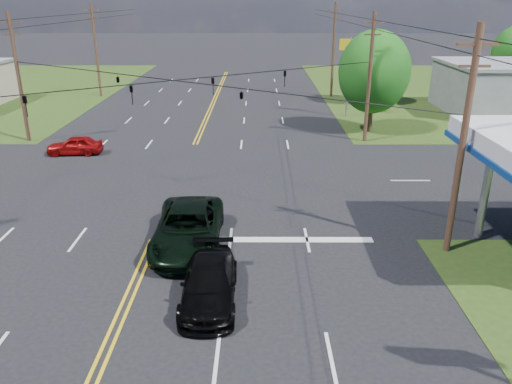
{
  "coord_description": "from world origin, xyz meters",
  "views": [
    {
      "loc": [
        4.75,
        -16.44,
        10.28
      ],
      "look_at": [
        4.66,
        6.0,
        1.58
      ],
      "focal_mm": 35.0,
      "sensor_mm": 36.0,
      "label": 1
    }
  ],
  "objects_px": {
    "pole_ne": "(369,77)",
    "pickup_dkgreen": "(188,228)",
    "suv_black": "(209,283)",
    "tree_right_b": "(373,62)",
    "tree_right_a": "(374,72)",
    "pole_se": "(463,142)",
    "pole_left_far": "(96,49)",
    "pole_right_far": "(333,49)",
    "pole_nw": "(19,77)"
  },
  "relations": [
    {
      "from": "tree_right_b",
      "to": "pickup_dkgreen",
      "type": "xyz_separation_m",
      "value": [
        -14.81,
        -32.58,
        -3.34
      ]
    },
    {
      "from": "pole_ne",
      "to": "pickup_dkgreen",
      "type": "height_order",
      "value": "pole_ne"
    },
    {
      "from": "pole_left_far",
      "to": "pole_nw",
      "type": "bearing_deg",
      "value": -90.0
    },
    {
      "from": "pole_nw",
      "to": "pole_se",
      "type": "bearing_deg",
      "value": -34.7
    },
    {
      "from": "pole_nw",
      "to": "pole_ne",
      "type": "distance_m",
      "value": 26.0
    },
    {
      "from": "tree_right_a",
      "to": "suv_black",
      "type": "xyz_separation_m",
      "value": [
        -11.0,
        -24.84,
        -4.17
      ]
    },
    {
      "from": "pole_nw",
      "to": "tree_right_b",
      "type": "relative_size",
      "value": 1.34
    },
    {
      "from": "tree_right_a",
      "to": "pickup_dkgreen",
      "type": "relative_size",
      "value": 1.3
    },
    {
      "from": "suv_black",
      "to": "pole_nw",
      "type": "bearing_deg",
      "value": 125.1
    },
    {
      "from": "tree_right_a",
      "to": "tree_right_b",
      "type": "height_order",
      "value": "tree_right_a"
    },
    {
      "from": "pole_right_far",
      "to": "pole_left_far",
      "type": "bearing_deg",
      "value": 180.0
    },
    {
      "from": "pole_right_far",
      "to": "tree_right_b",
      "type": "distance_m",
      "value": 5.4
    },
    {
      "from": "pole_ne",
      "to": "tree_right_b",
      "type": "height_order",
      "value": "pole_ne"
    },
    {
      "from": "pole_right_far",
      "to": "pickup_dkgreen",
      "type": "bearing_deg",
      "value": -107.18
    },
    {
      "from": "pole_se",
      "to": "pole_ne",
      "type": "height_order",
      "value": "same"
    },
    {
      "from": "tree_right_b",
      "to": "tree_right_a",
      "type": "bearing_deg",
      "value": -101.77
    },
    {
      "from": "pole_left_far",
      "to": "tree_right_b",
      "type": "xyz_separation_m",
      "value": [
        29.5,
        -4.0,
        -0.95
      ]
    },
    {
      "from": "pole_se",
      "to": "suv_black",
      "type": "distance_m",
      "value": 11.51
    },
    {
      "from": "pole_left_far",
      "to": "suv_black",
      "type": "bearing_deg",
      "value": -68.61
    },
    {
      "from": "pole_ne",
      "to": "pole_right_far",
      "type": "distance_m",
      "value": 19.0
    },
    {
      "from": "pickup_dkgreen",
      "to": "suv_black",
      "type": "height_order",
      "value": "pickup_dkgreen"
    },
    {
      "from": "pickup_dkgreen",
      "to": "suv_black",
      "type": "relative_size",
      "value": 1.3
    },
    {
      "from": "pole_nw",
      "to": "suv_black",
      "type": "bearing_deg",
      "value": -53.77
    },
    {
      "from": "pole_ne",
      "to": "tree_right_a",
      "type": "distance_m",
      "value": 3.16
    },
    {
      "from": "pole_left_far",
      "to": "pole_right_far",
      "type": "relative_size",
      "value": 1.0
    },
    {
      "from": "pole_ne",
      "to": "pickup_dkgreen",
      "type": "xyz_separation_m",
      "value": [
        -11.31,
        -17.58,
        -4.04
      ]
    },
    {
      "from": "pole_ne",
      "to": "tree_right_a",
      "type": "relative_size",
      "value": 1.16
    },
    {
      "from": "pole_se",
      "to": "tree_right_b",
      "type": "relative_size",
      "value": 1.34
    },
    {
      "from": "pole_right_far",
      "to": "tree_right_a",
      "type": "height_order",
      "value": "pole_right_far"
    },
    {
      "from": "suv_black",
      "to": "pole_right_far",
      "type": "bearing_deg",
      "value": 75.11
    },
    {
      "from": "pole_ne",
      "to": "pole_nw",
      "type": "bearing_deg",
      "value": 180.0
    },
    {
      "from": "suv_black",
      "to": "tree_right_a",
      "type": "bearing_deg",
      "value": 64.98
    },
    {
      "from": "pole_se",
      "to": "suv_black",
      "type": "xyz_separation_m",
      "value": [
        -10.0,
        -3.84,
        -4.21
      ]
    },
    {
      "from": "pickup_dkgreen",
      "to": "suv_black",
      "type": "xyz_separation_m",
      "value": [
        1.31,
        -4.25,
        -0.17
      ]
    },
    {
      "from": "pole_se",
      "to": "tree_right_a",
      "type": "height_order",
      "value": "pole_se"
    },
    {
      "from": "pole_se",
      "to": "pickup_dkgreen",
      "type": "relative_size",
      "value": 1.51
    },
    {
      "from": "pole_nw",
      "to": "tree_right_a",
      "type": "distance_m",
      "value": 27.17
    },
    {
      "from": "tree_right_b",
      "to": "suv_black",
      "type": "xyz_separation_m",
      "value": [
        -13.5,
        -36.84,
        -3.52
      ]
    },
    {
      "from": "pole_left_far",
      "to": "tree_right_a",
      "type": "xyz_separation_m",
      "value": [
        27.0,
        -16.0,
        -0.3
      ]
    },
    {
      "from": "pole_nw",
      "to": "suv_black",
      "type": "relative_size",
      "value": 1.97
    },
    {
      "from": "pole_nw",
      "to": "pole_right_far",
      "type": "distance_m",
      "value": 32.2
    },
    {
      "from": "pole_right_far",
      "to": "tree_right_a",
      "type": "xyz_separation_m",
      "value": [
        1.0,
        -16.0,
        -0.3
      ]
    },
    {
      "from": "tree_right_b",
      "to": "suv_black",
      "type": "height_order",
      "value": "tree_right_b"
    },
    {
      "from": "pole_se",
      "to": "tree_right_a",
      "type": "distance_m",
      "value": 21.02
    },
    {
      "from": "tree_right_b",
      "to": "suv_black",
      "type": "bearing_deg",
      "value": -110.13
    },
    {
      "from": "pole_se",
      "to": "suv_black",
      "type": "height_order",
      "value": "pole_se"
    },
    {
      "from": "pole_left_far",
      "to": "suv_black",
      "type": "height_order",
      "value": "pole_left_far"
    },
    {
      "from": "tree_right_b",
      "to": "pickup_dkgreen",
      "type": "distance_m",
      "value": 35.95
    },
    {
      "from": "pole_nw",
      "to": "tree_right_b",
      "type": "bearing_deg",
      "value": 26.95
    },
    {
      "from": "pole_ne",
      "to": "suv_black",
      "type": "height_order",
      "value": "pole_ne"
    }
  ]
}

